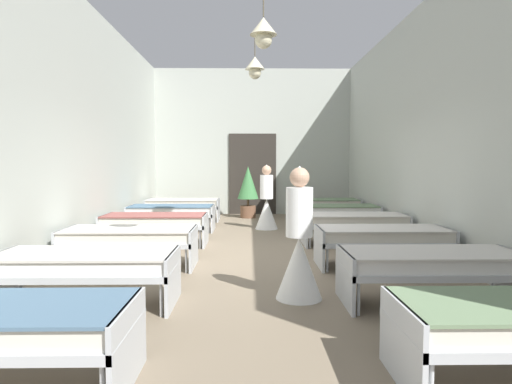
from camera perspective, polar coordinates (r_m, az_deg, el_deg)
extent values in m
cube|color=#7A6B56|center=(7.45, -0.05, -8.42)|extent=(6.40, 12.51, 0.10)
cube|color=#B2B7AD|center=(13.35, -0.45, 6.45)|extent=(6.20, 0.20, 4.31)
cube|color=#B2B7AD|center=(7.86, -22.71, 8.11)|extent=(0.20, 11.91, 4.31)
cube|color=#B2B7AD|center=(7.95, 22.35, 8.07)|extent=(0.20, 11.91, 4.31)
cube|color=#2D2823|center=(13.22, -0.44, 2.33)|extent=(1.40, 0.06, 2.40)
cylinder|color=brown|center=(7.73, 0.97, 23.20)|extent=(0.02, 0.02, 0.44)
cone|color=beige|center=(7.62, 0.97, 20.57)|extent=(0.44, 0.44, 0.28)
sphere|color=beige|center=(7.56, 0.97, 18.98)|extent=(0.28, 0.28, 0.28)
cylinder|color=brown|center=(10.39, -0.14, 18.18)|extent=(0.02, 0.02, 0.40)
cone|color=beige|center=(10.31, -0.14, 16.28)|extent=(0.44, 0.44, 0.28)
sphere|color=beige|center=(10.27, -0.14, 15.08)|extent=(0.28, 0.28, 0.28)
cylinder|color=#B7BCC1|center=(3.64, -15.44, -18.10)|extent=(0.03, 0.03, 0.34)
cube|color=#B7BCC1|center=(3.26, -16.07, -18.55)|extent=(0.04, 0.84, 0.57)
cylinder|color=#B7BCC1|center=(3.70, 17.13, -17.77)|extent=(0.03, 0.03, 0.34)
cube|color=#B7BCC1|center=(3.32, 18.15, -18.16)|extent=(0.04, 0.84, 0.57)
cylinder|color=#B7BCC1|center=(5.81, -28.02, -10.10)|extent=(0.03, 0.03, 0.34)
cylinder|color=#B7BCC1|center=(4.59, -12.13, -13.41)|extent=(0.03, 0.03, 0.34)
cylinder|color=#B7BCC1|center=(5.27, -10.58, -11.14)|extent=(0.03, 0.03, 0.34)
cube|color=#B7BCC1|center=(5.10, -21.12, -9.44)|extent=(1.90, 0.84, 0.07)
cube|color=#B7BCC1|center=(4.88, -10.61, -10.90)|extent=(0.04, 0.84, 0.57)
cube|color=white|center=(5.08, -21.15, -8.29)|extent=(1.82, 0.78, 0.14)
cube|color=beige|center=(5.06, -21.17, -7.38)|extent=(1.86, 0.82, 0.02)
cylinder|color=#B7BCC1|center=(4.63, 13.07, -13.25)|extent=(0.03, 0.03, 0.34)
cylinder|color=#B7BCC1|center=(5.31, 11.16, -11.03)|extent=(0.03, 0.03, 0.34)
cylinder|color=#B7BCC1|center=(5.91, 28.14, -9.87)|extent=(0.03, 0.03, 0.34)
cube|color=#B7BCC1|center=(5.18, 21.63, -9.26)|extent=(1.90, 0.84, 0.07)
cube|color=#B7BCC1|center=(4.93, 11.37, -10.79)|extent=(0.04, 0.84, 0.57)
cube|color=white|center=(5.16, 21.65, -8.12)|extent=(1.82, 0.78, 0.14)
cube|color=beige|center=(5.14, 21.67, -7.22)|extent=(1.86, 0.82, 0.02)
cylinder|color=#B7BCC1|center=(6.72, -23.98, -8.15)|extent=(0.03, 0.03, 0.34)
cylinder|color=#B7BCC1|center=(7.38, -21.78, -7.06)|extent=(0.03, 0.03, 0.34)
cylinder|color=#B7BCC1|center=(6.26, -8.98, -8.74)|extent=(0.03, 0.03, 0.34)
cylinder|color=#B7BCC1|center=(6.96, -8.14, -7.48)|extent=(0.03, 0.03, 0.34)
cube|color=#B7BCC1|center=(6.74, -15.95, -6.17)|extent=(1.90, 0.84, 0.07)
cube|color=#B7BCC1|center=(7.05, -23.31, -6.62)|extent=(0.04, 0.84, 0.57)
cube|color=#B7BCC1|center=(6.57, -8.03, -7.09)|extent=(0.04, 0.84, 0.57)
cube|color=silver|center=(6.72, -15.97, -5.29)|extent=(1.82, 0.78, 0.14)
cube|color=beige|center=(6.71, -15.98, -4.60)|extent=(1.86, 0.82, 0.02)
cylinder|color=#B7BCC1|center=(6.29, 9.18, -8.68)|extent=(0.03, 0.03, 0.34)
cylinder|color=#B7BCC1|center=(6.99, 8.13, -7.43)|extent=(0.03, 0.03, 0.34)
cylinder|color=#B7BCC1|center=(6.81, 23.89, -8.00)|extent=(0.03, 0.03, 0.34)
cylinder|color=#B7BCC1|center=(7.46, 21.55, -6.94)|extent=(0.03, 0.03, 0.34)
cube|color=#B7BCC1|center=(6.80, 15.94, -6.09)|extent=(1.90, 0.84, 0.07)
cube|color=#B7BCC1|center=(6.61, 8.12, -7.04)|extent=(0.04, 0.84, 0.57)
cube|color=#B7BCC1|center=(7.14, 23.13, -6.50)|extent=(0.04, 0.84, 0.57)
cube|color=silver|center=(6.78, 15.95, -5.21)|extent=(1.82, 0.78, 0.14)
cube|color=beige|center=(6.77, 15.96, -4.52)|extent=(1.86, 0.82, 0.02)
cylinder|color=#B7BCC1|center=(8.33, -19.25, -5.79)|extent=(0.03, 0.03, 0.34)
cylinder|color=#B7BCC1|center=(9.01, -17.81, -5.06)|extent=(0.03, 0.03, 0.34)
cylinder|color=#B7BCC1|center=(7.96, -7.21, -6.05)|extent=(0.03, 0.03, 0.34)
cylinder|color=#B7BCC1|center=(8.67, -6.69, -5.25)|extent=(0.03, 0.03, 0.34)
cube|color=#B7BCC1|center=(8.42, -12.86, -4.17)|extent=(1.90, 0.84, 0.07)
cube|color=#B7BCC1|center=(8.67, -18.89, -4.63)|extent=(0.04, 0.84, 0.57)
cube|color=#B7BCC1|center=(8.29, -6.53, -4.84)|extent=(0.04, 0.84, 0.57)
cube|color=silver|center=(8.41, -12.87, -3.46)|extent=(1.82, 0.78, 0.14)
cube|color=#8C4C47|center=(8.40, -12.88, -2.90)|extent=(1.86, 0.82, 0.02)
cylinder|color=#B7BCC1|center=(7.99, 6.97, -6.01)|extent=(0.03, 0.03, 0.34)
cylinder|color=#B7BCC1|center=(8.69, 6.31, -5.22)|extent=(0.03, 0.03, 0.34)
cylinder|color=#B7BCC1|center=(8.41, 18.86, -5.70)|extent=(0.03, 0.03, 0.34)
cylinder|color=#B7BCC1|center=(9.08, 17.32, -4.98)|extent=(0.03, 0.03, 0.34)
cube|color=#B7BCC1|center=(8.47, 12.50, -4.12)|extent=(1.90, 0.84, 0.07)
cube|color=#B7BCC1|center=(8.32, 6.22, -4.81)|extent=(0.04, 0.84, 0.57)
cube|color=#B7BCC1|center=(8.74, 18.45, -4.56)|extent=(0.04, 0.84, 0.57)
cube|color=silver|center=(8.46, 12.51, -3.41)|extent=(1.82, 0.78, 0.14)
cube|color=beige|center=(8.45, 12.51, -2.86)|extent=(1.86, 0.82, 0.02)
cylinder|color=#B7BCC1|center=(9.99, -16.09, -4.18)|extent=(0.03, 0.03, 0.34)
cylinder|color=#B7BCC1|center=(10.68, -15.08, -3.66)|extent=(0.03, 0.03, 0.34)
cylinder|color=#B7BCC1|center=(9.68, -6.07, -4.30)|extent=(0.03, 0.03, 0.34)
cylinder|color=#B7BCC1|center=(10.39, -5.72, -3.75)|extent=(0.03, 0.03, 0.34)
cube|color=#B7BCC1|center=(10.13, -10.81, -2.83)|extent=(1.90, 0.84, 0.07)
cube|color=#B7BCC1|center=(10.34, -15.90, -3.26)|extent=(0.04, 0.84, 0.57)
cube|color=#B7BCC1|center=(10.02, -5.55, -3.36)|extent=(0.04, 0.84, 0.57)
cube|color=white|center=(10.12, -10.82, -2.24)|extent=(1.82, 0.78, 0.14)
cube|color=slate|center=(10.11, -10.83, -1.77)|extent=(1.86, 0.82, 0.02)
cylinder|color=#B7BCC1|center=(9.71, 5.55, -4.28)|extent=(0.03, 0.03, 0.34)
cylinder|color=#B7BCC1|center=(10.42, 5.10, -3.73)|extent=(0.03, 0.03, 0.34)
cylinder|color=#B7BCC1|center=(10.05, 15.48, -4.12)|extent=(0.03, 0.03, 0.34)
cylinder|color=#B7BCC1|center=(10.74, 14.39, -3.61)|extent=(0.03, 0.03, 0.34)
cube|color=#B7BCC1|center=(10.17, 10.21, -2.79)|extent=(1.90, 0.84, 0.07)
cube|color=#B7BCC1|center=(10.04, 4.98, -3.34)|extent=(0.04, 0.84, 0.57)
cube|color=#B7BCC1|center=(10.40, 15.24, -3.21)|extent=(0.04, 0.84, 0.57)
cube|color=white|center=(10.16, 10.21, -2.21)|extent=(1.82, 0.78, 0.14)
cube|color=slate|center=(10.15, 10.22, -1.75)|extent=(1.86, 0.82, 0.02)
cylinder|color=#B7BCC1|center=(11.68, -13.84, -3.02)|extent=(0.03, 0.03, 0.34)
cylinder|color=#B7BCC1|center=(12.37, -13.10, -2.64)|extent=(0.03, 0.03, 0.34)
cylinder|color=#B7BCC1|center=(11.41, -5.29, -3.08)|extent=(0.03, 0.03, 0.34)
cylinder|color=#B7BCC1|center=(12.13, -5.03, -2.68)|extent=(0.03, 0.03, 0.34)
cube|color=#B7BCC1|center=(11.85, -9.36, -1.87)|extent=(1.90, 0.84, 0.07)
cube|color=#B7BCC1|center=(12.03, -13.75, -2.27)|extent=(0.04, 0.84, 0.57)
cube|color=#B7BCC1|center=(11.75, -4.86, -2.31)|extent=(0.04, 0.84, 0.57)
cube|color=silver|center=(11.84, -9.37, -1.37)|extent=(1.82, 0.78, 0.14)
cube|color=beige|center=(11.83, -9.37, -0.97)|extent=(1.86, 0.82, 0.02)
cylinder|color=#B7BCC1|center=(11.43, 4.56, -3.07)|extent=(0.03, 0.03, 0.34)
cylinder|color=#B7BCC1|center=(12.15, 4.23, -2.67)|extent=(0.03, 0.03, 0.34)
cylinder|color=#B7BCC1|center=(11.73, 13.06, -2.98)|extent=(0.03, 0.03, 0.34)
cylinder|color=#B7BCC1|center=(12.42, 12.26, -2.60)|extent=(0.03, 0.03, 0.34)
cube|color=#B7BCC1|center=(11.88, 8.58, -1.85)|extent=(1.90, 0.84, 0.07)
cube|color=#B7BCC1|center=(11.77, 4.10, -2.30)|extent=(0.04, 0.84, 0.57)
cube|color=#B7BCC1|center=(12.08, 12.93, -2.23)|extent=(0.04, 0.84, 0.57)
cube|color=silver|center=(11.87, 8.58, -1.34)|extent=(1.82, 0.78, 0.14)
cube|color=slate|center=(11.86, 8.59, -0.95)|extent=(1.86, 0.82, 0.02)
cone|color=white|center=(10.23, 1.37, -2.84)|extent=(0.52, 0.52, 0.70)
cylinder|color=white|center=(10.18, 1.37, 0.66)|extent=(0.30, 0.30, 0.55)
sphere|color=tan|center=(10.17, 1.37, 2.83)|extent=(0.22, 0.22, 0.22)
cone|color=white|center=(10.17, 1.37, 3.26)|extent=(0.18, 0.18, 0.10)
cone|color=white|center=(5.04, 5.56, -9.67)|extent=(0.52, 0.52, 0.70)
cylinder|color=white|center=(4.93, 5.60, -2.58)|extent=(0.30, 0.30, 0.55)
sphere|color=tan|center=(4.90, 5.63, 1.89)|extent=(0.22, 0.22, 0.22)
cone|color=white|center=(4.90, 5.64, 2.79)|extent=(0.18, 0.18, 0.10)
cylinder|color=brown|center=(12.39, -1.03, -2.55)|extent=(0.43, 0.43, 0.33)
cylinder|color=brown|center=(12.36, -1.03, -1.32)|extent=(0.06, 0.06, 0.20)
cone|color=#3D7A42|center=(12.33, -1.04, 1.23)|extent=(0.59, 0.59, 0.90)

